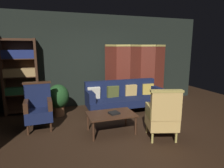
% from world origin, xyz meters
% --- Properties ---
extents(ground_plane, '(10.00, 10.00, 0.00)m').
position_xyz_m(ground_plane, '(0.00, 0.00, 0.00)').
color(ground_plane, black).
extents(back_wall, '(7.20, 0.10, 2.80)m').
position_xyz_m(back_wall, '(0.00, 2.45, 1.40)').
color(back_wall, black).
rests_on(back_wall, ground_plane).
extents(folding_screen, '(2.08, 0.39, 1.90)m').
position_xyz_m(folding_screen, '(1.26, 2.15, 0.99)').
color(folding_screen, '#5B2319').
rests_on(folding_screen, ground_plane).
extents(bookshelf, '(0.90, 0.32, 2.05)m').
position_xyz_m(bookshelf, '(-2.15, 2.19, 1.09)').
color(bookshelf, '#382114').
rests_on(bookshelf, ground_plane).
extents(velvet_couch, '(2.12, 0.78, 0.88)m').
position_xyz_m(velvet_couch, '(0.55, 1.46, 0.46)').
color(velvet_couch, '#382114').
rests_on(velvet_couch, ground_plane).
extents(coffee_table, '(1.00, 0.64, 0.42)m').
position_xyz_m(coffee_table, '(-0.20, 0.25, 0.37)').
color(coffee_table, '#382114').
rests_on(coffee_table, ground_plane).
extents(armchair_gilt_accent, '(0.72, 0.72, 1.04)m').
position_xyz_m(armchair_gilt_accent, '(0.67, -0.36, 0.49)').
color(armchair_gilt_accent, tan).
rests_on(armchair_gilt_accent, ground_plane).
extents(armchair_wing_left, '(0.61, 0.60, 1.04)m').
position_xyz_m(armchair_wing_left, '(-1.68, 0.97, 0.49)').
color(armchair_wing_left, '#382114').
rests_on(armchair_wing_left, ground_plane).
extents(potted_plant, '(0.56, 0.56, 0.85)m').
position_xyz_m(potted_plant, '(-1.21, 1.67, 0.49)').
color(potted_plant, brown).
rests_on(potted_plant, ground_plane).
extents(book_black_cloth, '(0.24, 0.23, 0.04)m').
position_xyz_m(book_black_cloth, '(-0.15, 0.22, 0.44)').
color(book_black_cloth, black).
rests_on(book_black_cloth, coffee_table).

